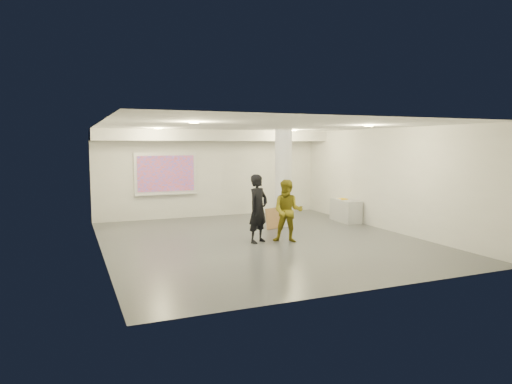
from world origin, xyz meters
name	(u,v)px	position (x,y,z in m)	size (l,w,h in m)	color
floor	(262,241)	(0.00, 0.00, 0.00)	(8.00, 9.00, 0.01)	#3C3F44
ceiling	(262,126)	(0.00, 0.00, 3.00)	(8.00, 9.00, 0.01)	silver
wall_back	(211,174)	(0.00, 4.50, 1.50)	(8.00, 0.01, 3.00)	silver
wall_front	(367,205)	(0.00, -4.50, 1.50)	(8.00, 0.01, 3.00)	silver
wall_left	(100,190)	(-4.00, 0.00, 1.50)	(0.01, 9.00, 3.00)	silver
wall_right	(387,179)	(4.00, 0.00, 1.50)	(0.01, 9.00, 3.00)	silver
soffit_band	(215,136)	(0.00, 3.95, 2.82)	(8.00, 1.10, 0.36)	silver
downlight_nw	(158,129)	(-2.20, 2.50, 2.98)	(0.22, 0.22, 0.02)	#F0DF8B
downlight_ne	(293,130)	(2.20, 2.50, 2.98)	(0.22, 0.22, 0.02)	#F0DF8B
downlight_sw	(194,123)	(-2.20, -1.50, 2.98)	(0.22, 0.22, 0.02)	#F0DF8B
downlight_se	(368,126)	(2.20, -1.50, 2.98)	(0.22, 0.22, 0.02)	#F0DF8B
column	(283,178)	(1.50, 1.80, 1.50)	(0.52, 0.52, 3.00)	silver
projection_screen	(166,174)	(-1.60, 4.45, 1.53)	(2.10, 0.13, 1.42)	silver
credenza	(346,211)	(3.72, 1.67, 0.36)	(0.51, 1.23, 0.72)	#A0A3A6
papers_stack	(342,199)	(3.72, 1.92, 0.73)	(0.28, 0.36, 0.02)	silver
postit_pad	(343,199)	(3.70, 1.82, 0.73)	(0.21, 0.29, 0.03)	#E8AF00
cardboard_back	(273,218)	(1.00, 1.43, 0.31)	(0.57, 0.05, 0.63)	olive
cardboard_front	(278,218)	(1.28, 1.74, 0.26)	(0.47, 0.05, 0.52)	olive
woman	(258,209)	(-0.18, -0.17, 0.88)	(0.64, 0.42, 1.76)	black
man	(288,211)	(0.54, -0.43, 0.81)	(0.79, 0.62, 1.62)	olive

